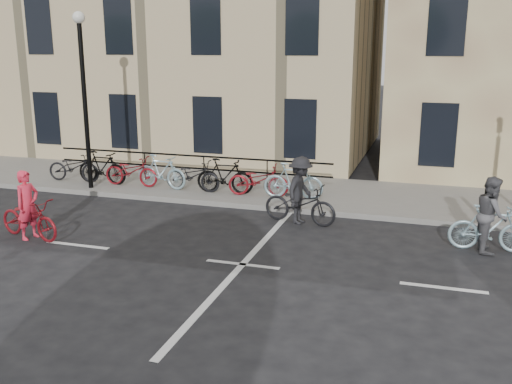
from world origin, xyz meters
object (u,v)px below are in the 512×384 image
(lamp_post, at_px, (83,79))
(cyclist_pink, at_px, (29,215))
(cyclist_grey, at_px, (490,221))
(cyclist_dark, at_px, (300,197))

(lamp_post, bearing_deg, cyclist_pink, -75.11)
(lamp_post, xyz_separation_m, cyclist_pink, (1.14, -4.29, -2.92))
(lamp_post, height_order, cyclist_pink, lamp_post)
(lamp_post, xyz_separation_m, cyclist_grey, (11.45, -1.98, -2.80))
(lamp_post, relative_size, cyclist_pink, 2.72)
(cyclist_pink, relative_size, cyclist_grey, 1.09)
(cyclist_grey, relative_size, cyclist_dark, 0.87)
(lamp_post, distance_m, cyclist_pink, 5.31)
(lamp_post, height_order, cyclist_dark, lamp_post)
(lamp_post, bearing_deg, cyclist_grey, -9.81)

